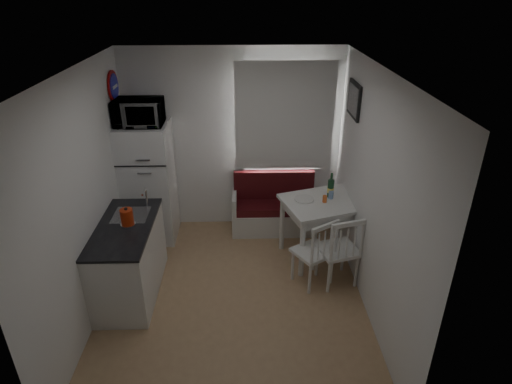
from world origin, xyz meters
TOP-DOWN VIEW (x-y plane):
  - floor at (0.00, 0.00)m, footprint 3.00×3.50m
  - ceiling at (0.00, 0.00)m, footprint 3.00×3.50m
  - wall_back at (0.00, 1.75)m, footprint 3.00×0.02m
  - wall_front at (0.00, -1.75)m, footprint 3.00×0.02m
  - wall_left at (-1.50, 0.00)m, footprint 0.02×3.50m
  - wall_right at (1.50, 0.00)m, footprint 0.02×3.50m
  - window at (0.70, 1.72)m, footprint 1.22×0.06m
  - curtain at (0.70, 1.65)m, footprint 1.35×0.02m
  - kitchen_counter at (-1.20, 0.16)m, footprint 0.62×1.32m
  - wall_sign at (-1.47, 1.45)m, footprint 0.03×0.40m
  - picture_frame at (1.48, 1.10)m, footprint 0.04×0.52m
  - bench at (0.57, 1.51)m, footprint 1.22×0.47m
  - dining_table at (1.20, 0.84)m, footprint 1.28×1.07m
  - chair_left at (0.95, 0.18)m, footprint 0.57×0.59m
  - chair_right at (1.25, 0.17)m, footprint 0.54×0.53m
  - fridge at (-1.18, 1.40)m, footprint 0.67×0.67m
  - microwave at (-1.18, 1.35)m, footprint 0.60×0.41m
  - kettle at (-1.15, 0.15)m, footprint 0.17×0.17m
  - wine_bottle at (1.25, 0.94)m, footprint 0.08×0.08m
  - drinking_glass_orange at (1.15, 0.79)m, footprint 0.05×0.05m
  - drinking_glass_blue at (1.25, 0.89)m, footprint 0.06×0.06m
  - plate at (0.90, 0.86)m, footprint 0.25×0.25m

SIDE VIEW (x-z plane):
  - floor at x=0.00m, z-range -0.01..0.01m
  - bench at x=0.57m, z-range -0.15..0.73m
  - kitchen_counter at x=-1.20m, z-range -0.12..1.04m
  - chair_left at x=0.95m, z-range 0.31..0.80m
  - chair_right at x=1.25m, z-range 0.33..0.84m
  - dining_table at x=1.20m, z-range 0.32..1.15m
  - plate at x=0.90m, z-range 0.83..0.84m
  - fridge at x=-1.18m, z-range 0.00..1.68m
  - drinking_glass_orange at x=1.15m, z-range 0.83..0.92m
  - drinking_glass_blue at x=1.25m, z-range 0.83..0.93m
  - wine_bottle at x=1.25m, z-range 0.83..1.16m
  - kettle at x=-1.15m, z-range 0.90..1.12m
  - wall_back at x=0.00m, z-range 0.00..2.60m
  - wall_front at x=0.00m, z-range 0.00..2.60m
  - wall_left at x=-1.50m, z-range 0.00..2.60m
  - wall_right at x=1.50m, z-range 0.00..2.60m
  - window at x=0.70m, z-range 0.89..2.36m
  - curtain at x=0.70m, z-range 0.93..2.42m
  - microwave at x=-1.18m, z-range 1.68..2.01m
  - picture_frame at x=1.48m, z-range 1.84..2.26m
  - wall_sign at x=-1.47m, z-range 1.95..2.35m
  - ceiling at x=0.00m, z-range 2.59..2.61m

